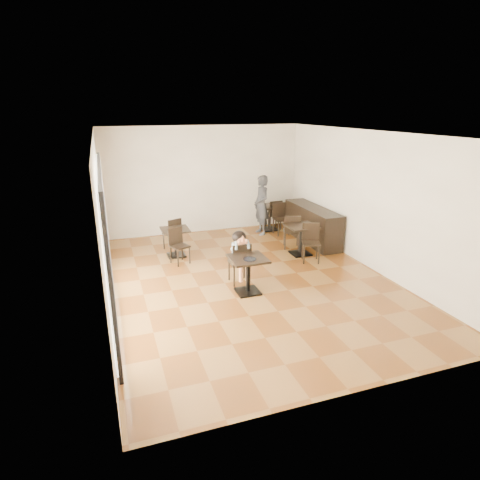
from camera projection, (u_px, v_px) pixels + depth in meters
name	position (u px, v px, depth m)	size (l,w,h in m)	color
floor	(250.00, 280.00, 9.02)	(6.00, 8.00, 0.01)	brown
ceiling	(251.00, 133.00, 8.01)	(6.00, 8.00, 0.01)	silver
wall_back	(204.00, 180.00, 12.11)	(6.00, 0.01, 3.20)	white
wall_front	(363.00, 286.00, 4.93)	(6.00, 0.01, 3.20)	white
wall_left	(102.00, 223.00, 7.59)	(0.01, 8.00, 3.20)	white
wall_right	(369.00, 200.00, 9.44)	(0.01, 8.00, 3.20)	white
storefront_window	(105.00, 241.00, 7.22)	(0.04, 4.50, 2.60)	white
child_table	(248.00, 275.00, 8.28)	(0.74, 0.74, 0.78)	black
child_chair	(239.00, 262.00, 8.75)	(0.42, 0.42, 0.94)	black
child	(239.00, 257.00, 8.71)	(0.42, 0.59, 1.18)	slate
plate	(250.00, 259.00, 8.06)	(0.26, 0.26, 0.02)	black
pizza_slice	(242.00, 241.00, 8.40)	(0.27, 0.21, 0.06)	#DCAA77
adult_patron	(261.00, 205.00, 12.03)	(0.65, 0.43, 1.79)	#333438
cafe_table_mid	(301.00, 240.00, 10.46)	(0.75, 0.75, 0.79)	black
cafe_table_left	(176.00, 242.00, 10.35)	(0.69, 0.69, 0.73)	black
cafe_table_back	(269.00, 218.00, 12.58)	(0.74, 0.74, 0.78)	black
chair_mid_a	(292.00, 231.00, 10.93)	(0.43, 0.43, 0.95)	black
chair_mid_b	(311.00, 243.00, 9.94)	(0.43, 0.43, 0.95)	black
chair_left_a	(172.00, 234.00, 10.82)	(0.40, 0.40, 0.88)	black
chair_left_b	(180.00, 246.00, 9.83)	(0.40, 0.40, 0.88)	black
chair_back_a	(273.00, 214.00, 12.66)	(0.42, 0.42, 0.94)	black
chair_back_b	(281.00, 219.00, 12.11)	(0.42, 0.42, 0.94)	black
service_counter	(312.00, 224.00, 11.48)	(0.60, 2.40, 1.00)	black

